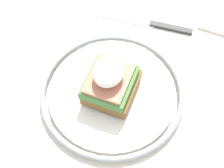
# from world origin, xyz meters

# --- Properties ---
(dining_table) EXTENTS (0.83, 0.75, 0.76)m
(dining_table) POSITION_xyz_m (0.00, 0.00, 0.62)
(dining_table) COLOR beige
(dining_table) RESTS_ON ground_plane
(plate) EXTENTS (0.25, 0.25, 0.02)m
(plate) POSITION_xyz_m (0.01, 0.03, 0.76)
(plate) COLOR silver
(plate) RESTS_ON dining_table
(sandwich) EXTENTS (0.09, 0.08, 0.08)m
(sandwich) POSITION_xyz_m (0.01, 0.03, 0.80)
(sandwich) COLOR brown
(sandwich) RESTS_ON plate
(knife) EXTENTS (0.03, 0.20, 0.01)m
(knife) POSITION_xyz_m (0.19, 0.01, 0.76)
(knife) COLOR #2D2D2D
(knife) RESTS_ON dining_table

